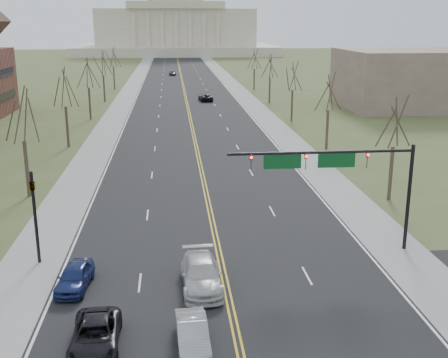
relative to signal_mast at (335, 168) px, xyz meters
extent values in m
cube|color=black|center=(-7.45, 96.50, -5.76)|extent=(20.00, 380.00, 0.01)
cube|color=black|center=(-7.45, -7.50, -5.76)|extent=(120.00, 14.00, 0.01)
cube|color=gray|center=(-19.45, 96.50, -5.75)|extent=(4.00, 380.00, 0.03)
cube|color=gray|center=(4.55, 96.50, -5.75)|extent=(4.00, 380.00, 0.03)
cube|color=gold|center=(-7.45, 96.50, -5.75)|extent=(0.42, 380.00, 0.01)
cube|color=silver|center=(-17.25, 96.50, -5.75)|extent=(0.15, 380.00, 0.01)
cube|color=silver|center=(2.35, 96.50, -5.75)|extent=(0.15, 380.00, 0.01)
cube|color=beige|center=(-7.45, 236.50, -3.76)|extent=(90.00, 60.00, 4.00)
cube|color=beige|center=(-7.45, 236.50, 6.24)|extent=(70.00, 40.00, 16.00)
cube|color=beige|center=(-7.45, 216.00, 15.74)|extent=(42.00, 3.00, 3.00)
cylinder|color=black|center=(5.05, 0.00, -2.16)|extent=(0.24, 0.24, 7.20)
cylinder|color=black|center=(-0.95, 0.00, 1.04)|extent=(12.00, 0.18, 0.18)
imported|color=black|center=(2.05, 0.00, 0.49)|extent=(0.35, 0.40, 1.10)
sphere|color=#FF0C0C|center=(2.05, -0.15, 0.84)|extent=(0.18, 0.18, 0.18)
imported|color=black|center=(-1.95, 0.00, 0.49)|extent=(0.35, 0.40, 1.10)
sphere|color=#FF0C0C|center=(-1.95, -0.15, 0.84)|extent=(0.18, 0.18, 0.18)
imported|color=black|center=(-5.45, 0.00, 0.49)|extent=(0.35, 0.40, 1.10)
sphere|color=#FF0C0C|center=(-5.45, -0.15, 0.84)|extent=(0.18, 0.18, 0.18)
cube|color=#0C4C1E|center=(0.05, 0.00, 0.49)|extent=(2.40, 0.12, 0.90)
cube|color=#0C4C1E|center=(-3.45, 0.00, 0.49)|extent=(2.40, 0.12, 0.90)
cylinder|color=black|center=(-18.95, 0.00, -2.76)|extent=(0.20, 0.20, 6.00)
imported|color=black|center=(-18.95, 0.00, -0.56)|extent=(0.32, 0.36, 0.99)
cylinder|color=#352C1F|center=(8.05, 10.50, -3.42)|extent=(0.32, 0.32, 4.68)
cylinder|color=#352C1F|center=(-22.95, 14.50, -3.29)|extent=(0.32, 0.32, 4.95)
cylinder|color=#352C1F|center=(8.05, 30.50, -3.42)|extent=(0.32, 0.32, 4.68)
cylinder|color=#352C1F|center=(-22.95, 34.50, -3.29)|extent=(0.32, 0.32, 4.95)
cylinder|color=#352C1F|center=(8.05, 50.50, -3.42)|extent=(0.32, 0.32, 4.68)
cylinder|color=#352C1F|center=(-22.95, 54.50, -3.29)|extent=(0.32, 0.32, 4.95)
cylinder|color=#352C1F|center=(8.05, 70.50, -3.42)|extent=(0.32, 0.32, 4.68)
cylinder|color=#352C1F|center=(-22.95, 74.50, -3.29)|extent=(0.32, 0.32, 4.95)
cylinder|color=#352C1F|center=(8.05, 90.50, -3.42)|extent=(0.32, 0.32, 4.68)
cylinder|color=#352C1F|center=(-22.95, 94.50, -3.29)|extent=(0.32, 0.32, 4.95)
cube|color=black|center=(-36.90, 60.50, -2.61)|extent=(0.10, 9.80, 1.20)
cube|color=black|center=(-36.90, 60.50, 1.06)|extent=(0.10, 9.80, 1.20)
cube|color=brown|center=(32.55, 62.50, -0.76)|extent=(25.00, 20.00, 10.00)
imported|color=#95979C|center=(-9.63, -10.55, -5.07)|extent=(1.64, 4.19, 1.36)
imported|color=black|center=(-14.13, -10.25, -5.08)|extent=(2.35, 4.88, 1.34)
imported|color=#B7B7B7|center=(-8.88, -4.41, -4.95)|extent=(2.38, 5.55, 1.59)
imported|color=navy|center=(-16.10, -3.83, -5.05)|extent=(2.05, 4.24, 1.40)
imported|color=black|center=(-3.78, 73.94, -5.07)|extent=(2.81, 5.12, 1.36)
imported|color=#505158|center=(-9.87, 127.64, -5.03)|extent=(2.14, 4.37, 1.43)
camera|label=1|loc=(-10.33, -33.85, 9.04)|focal=45.00mm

